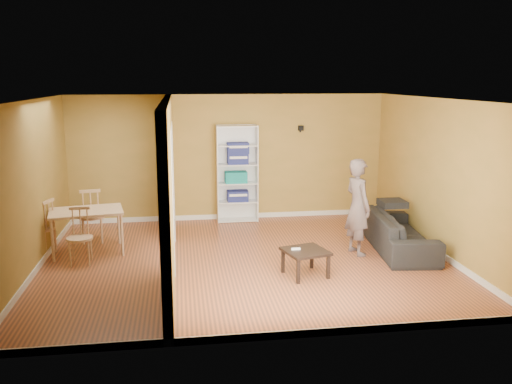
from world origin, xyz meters
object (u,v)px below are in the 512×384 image
Objects in this scene: coffee_table at (305,254)px; chair_far at (92,215)px; sofa at (399,227)px; dining_table at (86,215)px; bookshelf at (237,173)px; chair_left at (41,227)px; person at (358,199)px; chair_near at (80,237)px.

coffee_table is 0.60× the size of chair_far.
dining_table is at bearing 89.87° from sofa.
bookshelf is 1.68× the size of dining_table.
bookshelf is at bearing -164.68° from chair_far.
chair_left is (-6.06, 0.62, 0.06)m from sofa.
coffee_table is at bearing 86.69° from chair_left.
chair_far is at bearing 59.53° from person.
chair_left is 1.05× the size of chair_near.
chair_left is 0.96m from chair_far.
coffee_table is 4.47m from chair_left.
person is 5.33m from chair_left.
chair_near is 1.21m from chair_far.
person is at bearing 103.35° from sofa.
chair_left reaches higher than chair_near.
sofa is 3.59× the size of coffee_table.
coffee_table is at bearing -17.87° from chair_near.
chair_near is (-0.02, -0.58, -0.21)m from dining_table.
bookshelf reaches higher than chair_far.
coffee_table is (0.66, -3.40, -0.65)m from bookshelf.
bookshelf is 1.98× the size of chair_far.
coffee_table is at bearing 124.21° from sofa.
person is 0.96× the size of bookshelf.
chair_left is 0.94× the size of chair_far.
chair_far is at bearing 146.88° from coffee_table.
chair_left is at bearing 139.66° from chair_near.
bookshelf is 3.96m from chair_left.
chair_far reaches higher than chair_near.
bookshelf is 3.52m from coffee_table.
chair_far reaches higher than chair_left.
chair_left reaches higher than sofa.
bookshelf is 3.30m from dining_table.
person is at bearing 39.34° from coffee_table.
person is at bearing -2.83° from chair_near.
bookshelf is at bearing 134.84° from chair_left.
bookshelf is 2.20× the size of chair_near.
chair_far is (-3.43, 2.24, 0.16)m from coffee_table.
chair_far reaches higher than coffee_table.
dining_table is 0.62m from chair_near.
sofa is 2.27× the size of chair_left.
dining_table is at bearing -146.97° from bookshelf.
sofa is at bearing -1.55° from chair_near.
sofa is 0.97m from person.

